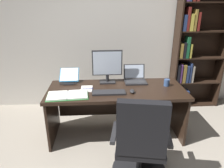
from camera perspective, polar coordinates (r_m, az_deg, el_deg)
wall_back at (r=3.71m, az=2.73°, el=15.28°), size 4.66×0.12×2.79m
desk at (r=2.94m, az=1.04°, el=-4.07°), size 1.83×0.75×0.72m
bookshelf at (r=3.89m, az=21.47°, el=9.56°), size 0.86×0.28×2.25m
office_chair at (r=2.25m, az=7.79°, el=-16.57°), size 0.67×0.60×0.99m
monitor at (r=2.94m, az=-1.31°, el=4.70°), size 0.42×0.16×0.47m
laptop at (r=3.04m, az=6.31°, el=1.55°), size 0.31×0.29×0.23m
keyboard at (r=2.65m, az=-0.89°, el=-2.34°), size 0.42×0.15×0.02m
computer_mouse at (r=2.68m, az=5.55°, el=-2.00°), size 0.06×0.10×0.04m
reading_stand_with_book at (r=3.07m, az=-11.61°, el=2.12°), size 0.27×0.28×0.17m
open_binder at (r=2.63m, az=-12.04°, el=-3.03°), size 0.52×0.32×0.02m
notepad at (r=2.80m, az=-6.97°, el=-1.31°), size 0.16×0.21×0.01m
pen at (r=2.79m, az=-6.57°, el=-1.13°), size 0.14×0.02×0.01m
coffee_mug at (r=2.97m, az=14.73°, el=0.38°), size 0.08×0.08×0.09m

